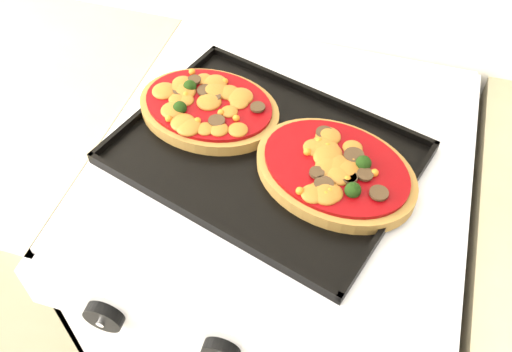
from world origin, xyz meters
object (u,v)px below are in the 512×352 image
(stove, at_px, (276,287))
(pizza_left, at_px, (209,107))
(baking_tray, at_px, (265,152))
(pizza_right, at_px, (335,169))

(stove, relative_size, pizza_left, 3.75)
(baking_tray, bearing_deg, pizza_left, 170.26)
(stove, bearing_deg, baking_tray, -133.26)
(stove, distance_m, pizza_right, 0.49)
(baking_tray, xyz_separation_m, pizza_right, (0.12, -0.02, 0.02))
(pizza_left, bearing_deg, stove, -12.68)
(pizza_right, bearing_deg, pizza_left, 162.18)
(stove, distance_m, pizza_left, 0.50)
(stove, distance_m, baking_tray, 0.47)
(baking_tray, xyz_separation_m, pizza_left, (-0.12, 0.06, 0.02))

